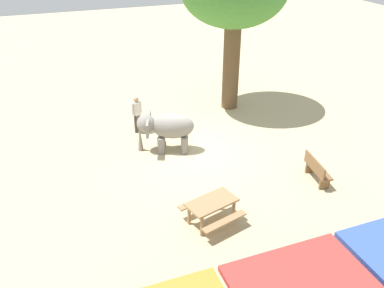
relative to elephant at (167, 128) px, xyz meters
The scene contains 5 objects.
ground_plane 1.44m from the elephant, 158.10° to the left, with size 60.00×60.00×0.00m, color tan.
elephant is the anchor object (origin of this frame).
person_handler 2.08m from the elephant, 70.02° to the right, with size 0.47×0.32×1.62m.
wooden_bench 5.77m from the elephant, 137.39° to the left, with size 0.61×1.44×0.88m.
picnic_table_near 4.68m from the elephant, 89.12° to the left, with size 1.83×1.81×0.78m.
Camera 1 is at (4.94, 13.02, 8.08)m, focal length 37.69 mm.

